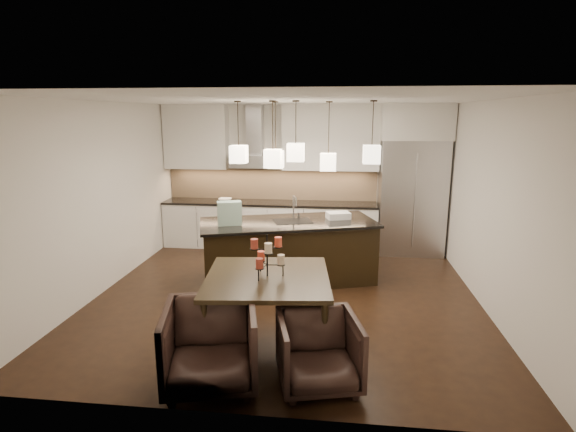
# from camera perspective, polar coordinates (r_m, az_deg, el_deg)

# --- Properties ---
(floor) EXTENTS (5.50, 5.50, 0.02)m
(floor) POSITION_cam_1_polar(r_m,az_deg,el_deg) (6.74, -0.20, -10.04)
(floor) COLOR black
(floor) RESTS_ON ground
(ceiling) EXTENTS (5.50, 5.50, 0.02)m
(ceiling) POSITION_cam_1_polar(r_m,az_deg,el_deg) (6.22, -0.22, 14.66)
(ceiling) COLOR white
(ceiling) RESTS_ON wall_back
(wall_back) EXTENTS (5.50, 0.02, 2.80)m
(wall_back) POSITION_cam_1_polar(r_m,az_deg,el_deg) (9.05, 1.86, 5.09)
(wall_back) COLOR silver
(wall_back) RESTS_ON ground
(wall_front) EXTENTS (5.50, 0.02, 2.80)m
(wall_front) POSITION_cam_1_polar(r_m,az_deg,el_deg) (3.69, -5.29, -6.26)
(wall_front) COLOR silver
(wall_front) RESTS_ON ground
(wall_left) EXTENTS (0.02, 5.50, 2.80)m
(wall_left) POSITION_cam_1_polar(r_m,az_deg,el_deg) (7.20, -22.61, 2.15)
(wall_left) COLOR silver
(wall_left) RESTS_ON ground
(wall_right) EXTENTS (0.02, 5.50, 2.80)m
(wall_right) POSITION_cam_1_polar(r_m,az_deg,el_deg) (6.61, 24.29, 1.13)
(wall_right) COLOR silver
(wall_right) RESTS_ON ground
(refrigerator) EXTENTS (1.20, 0.72, 2.15)m
(refrigerator) POSITION_cam_1_polar(r_m,az_deg,el_deg) (8.80, 15.41, 2.28)
(refrigerator) COLOR #B7B7BA
(refrigerator) RESTS_ON floor
(fridge_panel) EXTENTS (1.26, 0.72, 0.65)m
(fridge_panel) POSITION_cam_1_polar(r_m,az_deg,el_deg) (8.67, 15.96, 11.42)
(fridge_panel) COLOR silver
(fridge_panel) RESTS_ON refrigerator
(lower_cabinets) EXTENTS (4.21, 0.62, 0.88)m
(lower_cabinets) POSITION_cam_1_polar(r_m,az_deg,el_deg) (8.98, -2.34, -1.21)
(lower_cabinets) COLOR silver
(lower_cabinets) RESTS_ON floor
(countertop) EXTENTS (4.21, 0.66, 0.04)m
(countertop) POSITION_cam_1_polar(r_m,az_deg,el_deg) (8.88, -2.36, 1.67)
(countertop) COLOR black
(countertop) RESTS_ON lower_cabinets
(backsplash) EXTENTS (4.21, 0.02, 0.63)m
(backsplash) POSITION_cam_1_polar(r_m,az_deg,el_deg) (9.11, -2.09, 4.10)
(backsplash) COLOR tan
(backsplash) RESTS_ON countertop
(upper_cab_left) EXTENTS (1.25, 0.35, 1.25)m
(upper_cab_left) POSITION_cam_1_polar(r_m,az_deg,el_deg) (9.21, -11.56, 9.82)
(upper_cab_left) COLOR silver
(upper_cab_left) RESTS_ON wall_back
(upper_cab_right) EXTENTS (1.85, 0.35, 1.25)m
(upper_cab_right) POSITION_cam_1_polar(r_m,az_deg,el_deg) (8.76, 5.45, 9.88)
(upper_cab_right) COLOR silver
(upper_cab_right) RESTS_ON wall_back
(hood_canopy) EXTENTS (0.90, 0.52, 0.24)m
(hood_canopy) POSITION_cam_1_polar(r_m,az_deg,el_deg) (8.86, -4.29, 6.99)
(hood_canopy) COLOR #B7B7BA
(hood_canopy) RESTS_ON wall_back
(hood_chimney) EXTENTS (0.30, 0.28, 0.96)m
(hood_chimney) POSITION_cam_1_polar(r_m,az_deg,el_deg) (8.93, -4.22, 10.89)
(hood_chimney) COLOR #B7B7BA
(hood_chimney) RESTS_ON hood_canopy
(fruit_bowl) EXTENTS (0.27, 0.27, 0.06)m
(fruit_bowl) POSITION_cam_1_polar(r_m,az_deg,el_deg) (9.00, -7.98, 2.04)
(fruit_bowl) COLOR silver
(fruit_bowl) RESTS_ON countertop
(island_body) EXTENTS (2.83, 1.80, 0.93)m
(island_body) POSITION_cam_1_polar(r_m,az_deg,el_deg) (7.17, 0.03, -4.61)
(island_body) COLOR black
(island_body) RESTS_ON floor
(island_top) EXTENTS (2.94, 1.90, 0.04)m
(island_top) POSITION_cam_1_polar(r_m,az_deg,el_deg) (7.04, 0.03, -0.84)
(island_top) COLOR black
(island_top) RESTS_ON island_body
(faucet) EXTENTS (0.18, 0.27, 0.40)m
(faucet) POSITION_cam_1_polar(r_m,az_deg,el_deg) (7.11, 0.70, 1.13)
(faucet) COLOR silver
(faucet) RESTS_ON island_top
(tote_bag) EXTENTS (0.40, 0.29, 0.36)m
(tote_bag) POSITION_cam_1_polar(r_m,az_deg,el_deg) (6.83, -7.44, 0.36)
(tote_bag) COLOR #25613E
(tote_bag) RESTS_ON island_top
(food_container) EXTENTS (0.42, 0.35, 0.11)m
(food_container) POSITION_cam_1_polar(r_m,az_deg,el_deg) (7.24, 6.39, 0.07)
(food_container) COLOR silver
(food_container) RESTS_ON island_top
(dining_table) EXTENTS (1.51, 1.51, 0.82)m
(dining_table) POSITION_cam_1_polar(r_m,az_deg,el_deg) (5.26, -2.59, -11.84)
(dining_table) COLOR black
(dining_table) RESTS_ON floor
(candelabra) EXTENTS (0.44, 0.44, 0.48)m
(candelabra) POSITION_cam_1_polar(r_m,az_deg,el_deg) (5.03, -2.66, -5.04)
(candelabra) COLOR black
(candelabra) RESTS_ON dining_table
(candle_a) EXTENTS (0.09, 0.09, 0.11)m
(candle_a) POSITION_cam_1_polar(r_m,az_deg,el_deg) (5.03, -0.90, -5.55)
(candle_a) COLOR beige
(candle_a) RESTS_ON candelabra
(candle_b) EXTENTS (0.09, 0.09, 0.11)m
(candle_b) POSITION_cam_1_polar(r_m,az_deg,el_deg) (5.17, -3.43, -5.07)
(candle_b) COLOR #DE462B
(candle_b) RESTS_ON candelabra
(candle_c) EXTENTS (0.09, 0.09, 0.11)m
(candle_c) POSITION_cam_1_polar(r_m,az_deg,el_deg) (4.92, -3.64, -6.01)
(candle_c) COLOR #A43727
(candle_c) RESTS_ON candelabra
(candle_d) EXTENTS (0.09, 0.09, 0.11)m
(candle_d) POSITION_cam_1_polar(r_m,az_deg,el_deg) (5.08, -1.25, -3.31)
(candle_d) COLOR #DE462B
(candle_d) RESTS_ON candelabra
(candle_e) EXTENTS (0.09, 0.09, 0.11)m
(candle_e) POSITION_cam_1_polar(r_m,az_deg,el_deg) (5.02, -4.30, -3.53)
(candle_e) COLOR #A43727
(candle_e) RESTS_ON candelabra
(candle_f) EXTENTS (0.09, 0.09, 0.11)m
(candle_f) POSITION_cam_1_polar(r_m,az_deg,el_deg) (4.85, -2.51, -4.09)
(candle_f) COLOR beige
(candle_f) RESTS_ON candelabra
(armchair_left) EXTENTS (1.06, 1.08, 0.82)m
(armchair_left) POSITION_cam_1_polar(r_m,az_deg,el_deg) (4.59, -9.80, -15.95)
(armchair_left) COLOR black
(armchair_left) RESTS_ON floor
(armchair_right) EXTENTS (0.93, 0.94, 0.71)m
(armchair_right) POSITION_cam_1_polar(r_m,az_deg,el_deg) (4.55, 3.91, -16.81)
(armchair_right) COLOR black
(armchair_right) RESTS_ON floor
(pendant_a) EXTENTS (0.24, 0.24, 0.26)m
(pendant_a) POSITION_cam_1_polar(r_m,az_deg,el_deg) (6.81, -6.27, 7.80)
(pendant_a) COLOR #F7E7C5
(pendant_a) RESTS_ON ceiling
(pendant_b) EXTENTS (0.24, 0.24, 0.26)m
(pendant_b) POSITION_cam_1_polar(r_m,az_deg,el_deg) (6.99, -1.59, 7.19)
(pendant_b) COLOR #F7E7C5
(pendant_b) RESTS_ON ceiling
(pendant_c) EXTENTS (0.24, 0.24, 0.26)m
(pendant_c) POSITION_cam_1_polar(r_m,az_deg,el_deg) (6.55, 0.99, 8.08)
(pendant_c) COLOR #F7E7C5
(pendant_c) RESTS_ON ceiling
(pendant_d) EXTENTS (0.24, 0.24, 0.26)m
(pendant_d) POSITION_cam_1_polar(r_m,az_deg,el_deg) (6.96, 5.13, 6.84)
(pendant_d) COLOR #F7E7C5
(pendant_d) RESTS_ON ceiling
(pendant_e) EXTENTS (0.24, 0.24, 0.26)m
(pendant_e) POSITION_cam_1_polar(r_m,az_deg,el_deg) (6.59, 10.56, 7.69)
(pendant_e) COLOR #F7E7C5
(pendant_e) RESTS_ON ceiling
(pendant_f) EXTENTS (0.24, 0.24, 0.26)m
(pendant_f) POSITION_cam_1_polar(r_m,az_deg,el_deg) (6.60, -1.93, 7.32)
(pendant_f) COLOR #F7E7C5
(pendant_f) RESTS_ON ceiling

